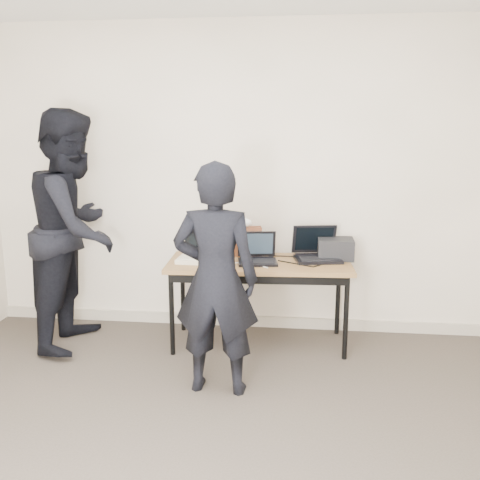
% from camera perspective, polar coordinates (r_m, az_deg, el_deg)
% --- Properties ---
extents(room, '(4.60, 4.60, 2.80)m').
position_cam_1_polar(room, '(2.53, -6.38, 1.34)').
color(room, '#403931').
rests_on(room, ground).
extents(desk, '(1.53, 0.73, 0.72)m').
position_cam_1_polar(desk, '(4.42, 2.06, -3.10)').
color(desk, brown).
rests_on(desk, ground).
extents(laptop_beige, '(0.31, 0.30, 0.24)m').
position_cam_1_polar(laptop_beige, '(4.45, -4.59, -1.58)').
color(laptop_beige, beige).
rests_on(laptop_beige, desk).
extents(laptop_center, '(0.35, 0.34, 0.24)m').
position_cam_1_polar(laptop_center, '(4.39, 1.85, -1.65)').
color(laptop_center, black).
rests_on(laptop_center, desk).
extents(laptop_right, '(0.43, 0.42, 0.27)m').
position_cam_1_polar(laptop_right, '(4.53, 8.16, -1.25)').
color(laptop_right, black).
rests_on(laptop_right, desk).
extents(leather_satchel, '(0.38, 0.22, 0.25)m').
position_cam_1_polar(leather_satchel, '(4.61, 0.07, -0.06)').
color(leather_satchel, '#5C2E18').
rests_on(leather_satchel, desk).
extents(tissue, '(0.14, 0.12, 0.08)m').
position_cam_1_polar(tissue, '(4.58, 0.44, 1.86)').
color(tissue, white).
rests_on(tissue, leather_satchel).
extents(equipment_box, '(0.30, 0.25, 0.17)m').
position_cam_1_polar(equipment_box, '(4.57, 10.16, -0.91)').
color(equipment_box, black).
rests_on(equipment_box, desk).
extents(power_brick, '(0.08, 0.05, 0.03)m').
position_cam_1_polar(power_brick, '(4.26, -1.07, -2.66)').
color(power_brick, black).
rests_on(power_brick, desk).
extents(cables, '(1.15, 0.41, 0.01)m').
position_cam_1_polar(cables, '(4.40, 2.64, -2.33)').
color(cables, silver).
rests_on(cables, desk).
extents(person_typist, '(0.59, 0.40, 1.60)m').
position_cam_1_polar(person_typist, '(3.62, -2.61, -4.26)').
color(person_typist, black).
rests_on(person_typist, ground).
extents(person_observer, '(0.74, 0.95, 1.95)m').
position_cam_1_polar(person_observer, '(4.62, -17.17, 1.06)').
color(person_observer, black).
rests_on(person_observer, ground).
extents(baseboard, '(4.50, 0.03, 0.10)m').
position_cam_1_polar(baseboard, '(5.01, -0.33, -8.57)').
color(baseboard, '#AFA591').
rests_on(baseboard, ground).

